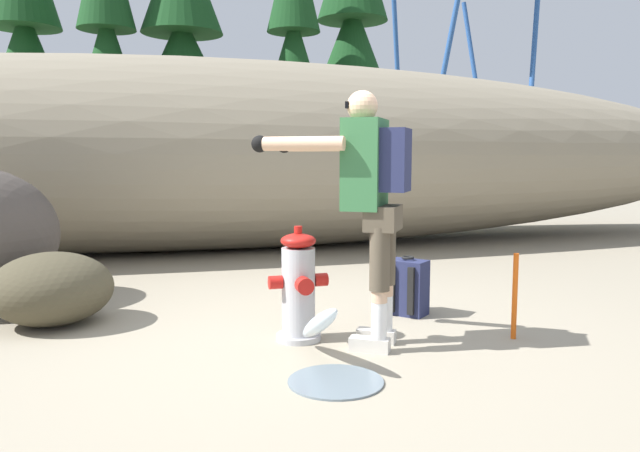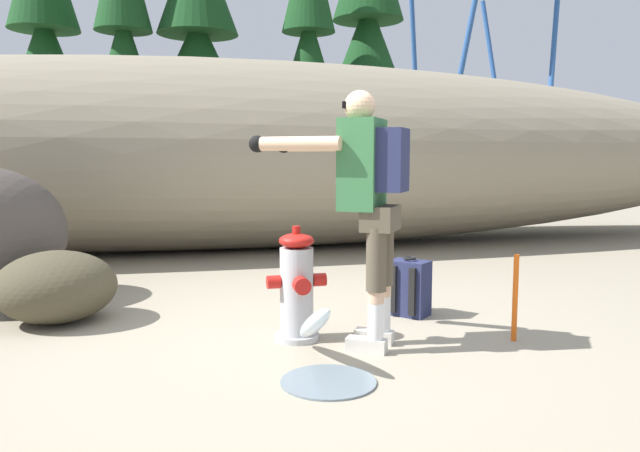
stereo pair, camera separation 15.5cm
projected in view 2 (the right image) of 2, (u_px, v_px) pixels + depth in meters
The scene contains 13 objects.
ground_plane at pixel (305, 344), 4.14m from camera, with size 56.00×56.00×0.04m, color gray.
dirt_embankment at pixel (232, 155), 8.28m from camera, with size 17.22×3.20×2.56m, color gray.
fire_hydrant at pixel (297, 288), 4.12m from camera, with size 0.41×0.36×0.79m.
hydrant_water_jet at pixel (318, 341), 3.57m from camera, with size 0.54×0.96×0.46m.
utility_worker at pixel (365, 187), 3.89m from camera, with size 1.02×0.87×1.68m.
spare_backpack at pixel (410, 288), 4.80m from camera, with size 0.36×0.36×0.47m.
boulder_mid at pixel (56, 287), 4.58m from camera, with size 0.89×0.83×0.55m, color #453F2D.
pine_tree_far_left at pixel (45, 52), 13.27m from camera, with size 2.35×2.35×6.81m.
pine_tree_left at pixel (124, 53), 12.62m from camera, with size 1.84×1.84×6.42m.
pine_tree_center at pixel (198, 54), 13.19m from camera, with size 2.71×2.71×6.32m.
pine_tree_right at pixel (309, 52), 13.59m from camera, with size 1.86×1.86×6.58m.
pine_tree_far_right at pixel (368, 41), 14.63m from camera, with size 2.64×2.64×7.38m.
survey_stake at pixel (515, 298), 4.11m from camera, with size 0.04×0.04×0.60m, color #E55914.
Camera 2 is at (-0.90, -3.92, 1.25)m, focal length 33.86 mm.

